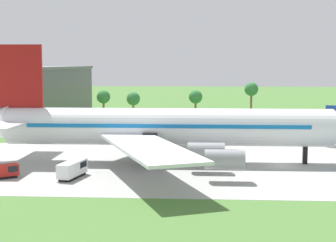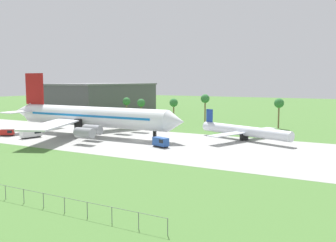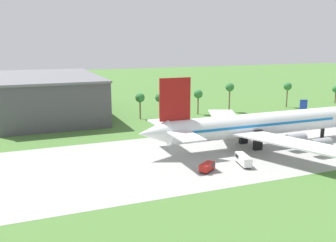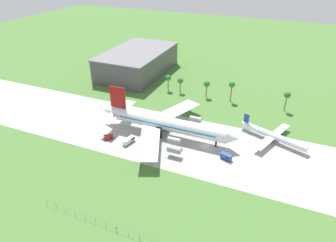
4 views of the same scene
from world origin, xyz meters
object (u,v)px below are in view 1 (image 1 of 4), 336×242
jet_airliner (160,127)px  terminal_building (14,93)px  catering_van (5,171)px  baggage_tug (73,169)px

jet_airliner → terminal_building: 84.05m
catering_van → terminal_building: bearing=109.0°
baggage_tug → catering_van: baggage_tug is taller
baggage_tug → catering_van: 10.17m
baggage_tug → jet_airliner: bearing=46.4°
baggage_tug → catering_van: size_ratio=1.45×
baggage_tug → catering_van: (-10.13, -0.91, -0.24)m
baggage_tug → terminal_building: bearing=115.4°
baggage_tug → terminal_building: 89.00m
catering_van → baggage_tug: bearing=5.1°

